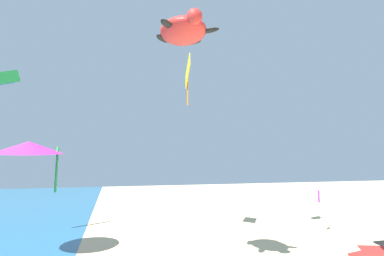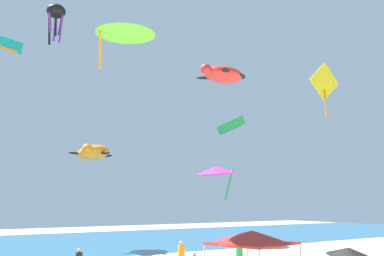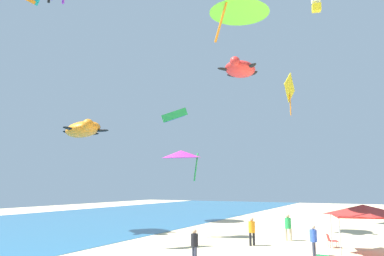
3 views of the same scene
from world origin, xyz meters
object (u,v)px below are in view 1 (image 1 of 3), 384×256
kite_diamond_yellow (188,73)px  kite_turtle_red (184,31)px  banner_flag (320,206)px  kite_delta_magenta (29,148)px

kite_diamond_yellow → kite_turtle_red: (-9.05, 2.40, -0.15)m
banner_flag → kite_diamond_yellow: kite_diamond_yellow is taller
banner_flag → kite_delta_magenta: 24.31m
kite_delta_magenta → kite_turtle_red: kite_turtle_red is taller
banner_flag → kite_delta_magenta: size_ratio=0.79×
kite_delta_magenta → kite_turtle_red: 13.02m
kite_delta_magenta → kite_turtle_red: (-6.25, -9.33, 6.58)m
kite_diamond_yellow → kite_turtle_red: size_ratio=1.14×
kite_diamond_yellow → kite_delta_magenta: (-2.81, 11.73, -6.73)m
kite_diamond_yellow → kite_turtle_red: bearing=-1.9°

